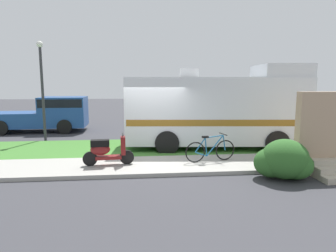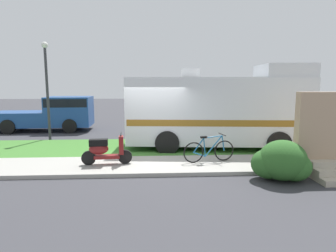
{
  "view_description": "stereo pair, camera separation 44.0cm",
  "coord_description": "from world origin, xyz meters",
  "px_view_note": "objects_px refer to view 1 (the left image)",
  "views": [
    {
      "loc": [
        -0.41,
        -10.2,
        2.65
      ],
      "look_at": [
        0.62,
        0.3,
        1.1
      ],
      "focal_mm": 31.47,
      "sensor_mm": 36.0,
      "label": 1
    },
    {
      "loc": [
        0.02,
        -10.24,
        2.65
      ],
      "look_at": [
        0.62,
        0.3,
        1.1
      ],
      "focal_mm": 31.47,
      "sensor_mm": 36.0,
      "label": 2
    }
  ],
  "objects_px": {
    "street_lamp_post": "(42,82)",
    "pickup_truck_near": "(48,113)",
    "bottle_green": "(306,153)",
    "motorhome_rv": "(217,109)",
    "scooter": "(107,150)",
    "bicycle": "(210,150)"
  },
  "relations": [
    {
      "from": "bottle_green",
      "to": "street_lamp_post",
      "type": "distance_m",
      "value": 11.24
    },
    {
      "from": "scooter",
      "to": "bicycle",
      "type": "xyz_separation_m",
      "value": [
        3.31,
        0.11,
        -0.08
      ]
    },
    {
      "from": "motorhome_rv",
      "to": "pickup_truck_near",
      "type": "relative_size",
      "value": 1.35
    },
    {
      "from": "bottle_green",
      "to": "street_lamp_post",
      "type": "bearing_deg",
      "value": 156.48
    },
    {
      "from": "motorhome_rv",
      "to": "scooter",
      "type": "xyz_separation_m",
      "value": [
        -4.17,
        -2.58,
        -1.02
      ]
    },
    {
      "from": "pickup_truck_near",
      "to": "motorhome_rv",
      "type": "bearing_deg",
      "value": -31.36
    },
    {
      "from": "street_lamp_post",
      "to": "pickup_truck_near",
      "type": "bearing_deg",
      "value": 103.52
    },
    {
      "from": "bicycle",
      "to": "pickup_truck_near",
      "type": "xyz_separation_m",
      "value": [
        -7.26,
        7.43,
        0.5
      ]
    },
    {
      "from": "motorhome_rv",
      "to": "pickup_truck_near",
      "type": "bearing_deg",
      "value": 148.64
    },
    {
      "from": "scooter",
      "to": "bottle_green",
      "type": "xyz_separation_m",
      "value": [
        6.76,
        0.4,
        -0.35
      ]
    },
    {
      "from": "bicycle",
      "to": "bottle_green",
      "type": "height_order",
      "value": "bicycle"
    },
    {
      "from": "bicycle",
      "to": "motorhome_rv",
      "type": "bearing_deg",
      "value": 70.69
    },
    {
      "from": "motorhome_rv",
      "to": "scooter",
      "type": "relative_size",
      "value": 4.58
    },
    {
      "from": "motorhome_rv",
      "to": "scooter",
      "type": "distance_m",
      "value": 5.01
    },
    {
      "from": "bottle_green",
      "to": "pickup_truck_near",
      "type": "bearing_deg",
      "value": 146.35
    },
    {
      "from": "motorhome_rv",
      "to": "scooter",
      "type": "bearing_deg",
      "value": -148.26
    },
    {
      "from": "pickup_truck_near",
      "to": "bicycle",
      "type": "bearing_deg",
      "value": -45.65
    },
    {
      "from": "pickup_truck_near",
      "to": "scooter",
      "type": "bearing_deg",
      "value": -62.31
    },
    {
      "from": "bicycle",
      "to": "pickup_truck_near",
      "type": "distance_m",
      "value": 10.4
    },
    {
      "from": "bicycle",
      "to": "pickup_truck_near",
      "type": "bearing_deg",
      "value": 134.35
    },
    {
      "from": "motorhome_rv",
      "to": "street_lamp_post",
      "type": "xyz_separation_m",
      "value": [
        -7.46,
        2.19,
        1.1
      ]
    },
    {
      "from": "motorhome_rv",
      "to": "pickup_truck_near",
      "type": "height_order",
      "value": "motorhome_rv"
    }
  ]
}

